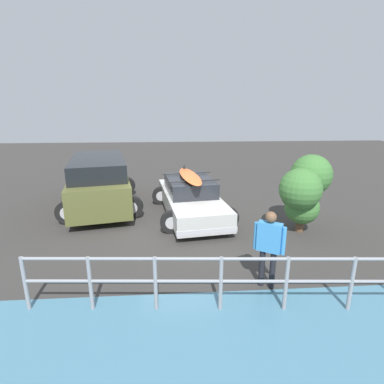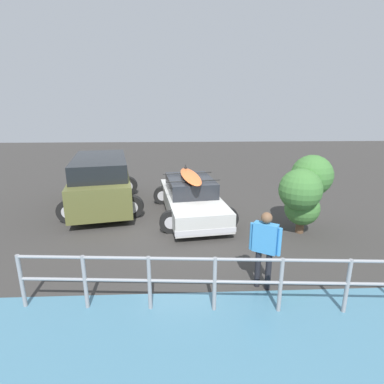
% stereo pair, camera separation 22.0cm
% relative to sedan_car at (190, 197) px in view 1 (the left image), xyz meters
% --- Properties ---
extents(ground_plane, '(44.00, 44.00, 0.02)m').
position_rel_sedan_car_xyz_m(ground_plane, '(0.35, 0.53, -0.60)').
color(ground_plane, '#383533').
rests_on(ground_plane, ground).
extents(sedan_car, '(2.65, 4.50, 1.49)m').
position_rel_sedan_car_xyz_m(sedan_car, '(0.00, 0.00, 0.00)').
color(sedan_car, silver).
rests_on(sedan_car, ground).
extents(suv_car, '(3.13, 4.86, 1.78)m').
position_rel_sedan_car_xyz_m(suv_car, '(3.10, -0.97, 0.34)').
color(suv_car, brown).
rests_on(suv_car, ground).
extents(person_bystander, '(0.53, 0.39, 1.56)m').
position_rel_sedan_car_xyz_m(person_bystander, '(-1.23, 4.23, 0.35)').
color(person_bystander, black).
rests_on(person_bystander, ground).
extents(railing_fence, '(7.90, 0.63, 1.01)m').
position_rel_sedan_car_xyz_m(railing_fence, '(-0.77, 4.90, 0.06)').
color(railing_fence, gray).
rests_on(railing_fence, ground).
extents(bush_near_left, '(1.65, 1.68, 2.16)m').
position_rel_sedan_car_xyz_m(bush_near_left, '(-3.05, 1.55, 0.62)').
color(bush_near_left, brown).
rests_on(bush_near_left, ground).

